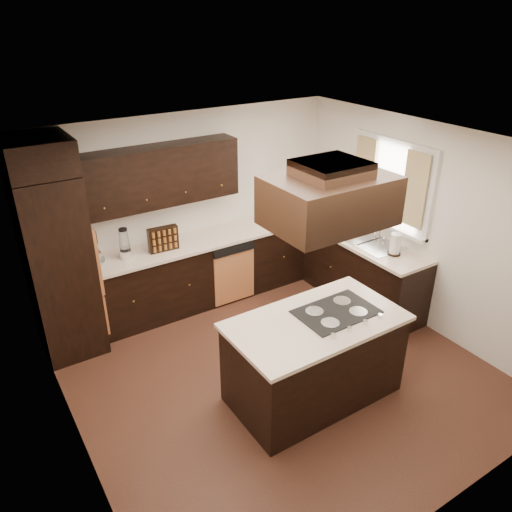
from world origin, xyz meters
The scene contains 30 objects.
floor centered at (0.00, 0.00, -0.01)m, with size 4.20×4.20×0.02m, color brown.
ceiling centered at (0.00, 0.00, 2.51)m, with size 4.20×4.20×0.02m, color white.
wall_back centered at (0.00, 2.11, 1.25)m, with size 4.20×0.02×2.50m, color silver.
wall_front centered at (0.00, -2.11, 1.25)m, with size 4.20×0.02×2.50m, color silver.
wall_left centered at (-2.11, 0.00, 1.25)m, with size 0.02×4.20×2.50m, color silver.
wall_right centered at (2.11, 0.00, 1.25)m, with size 0.02×4.20×2.50m, color silver.
oven_column centered at (-1.78, 1.71, 1.06)m, with size 0.65×0.75×2.12m, color black.
wall_oven_face centered at (-1.43, 1.71, 1.12)m, with size 0.05×0.62×0.78m, color #CC7945.
base_cabinets_back centered at (0.03, 1.80, 0.44)m, with size 2.93×0.60×0.88m, color black.
base_cabinets_right centered at (1.80, 0.90, 0.44)m, with size 0.60×2.40×0.88m, color black.
countertop_back centered at (0.03, 1.79, 0.90)m, with size 2.93×0.63×0.04m, color beige.
countertop_right centered at (1.79, 0.90, 0.90)m, with size 0.63×2.40×0.04m, color beige.
upper_cabinets centered at (-0.43, 1.93, 1.81)m, with size 2.00×0.34×0.72m, color black.
dishwasher_front centered at (0.33, 1.50, 0.40)m, with size 0.60×0.05×0.72m, color #CC7945.
window_frame centered at (2.07, 0.55, 1.65)m, with size 0.06×1.32×1.12m, color silver.
window_pane centered at (2.10, 0.55, 1.65)m, with size 0.00×1.20×1.00m, color white.
curtain_left centered at (2.01, 0.13, 1.70)m, with size 0.02×0.34×0.90m, color beige.
curtain_right centered at (2.01, 0.97, 1.70)m, with size 0.02×0.34×0.90m, color beige.
sink_rim centered at (1.80, 0.55, 0.92)m, with size 0.52×0.84×0.01m, color silver.
island centered at (0.09, -0.49, 0.44)m, with size 1.66×0.91×0.88m, color black.
island_top centered at (0.09, -0.49, 0.90)m, with size 1.72×0.97×0.04m, color beige.
cooktop centered at (0.35, -0.49, 0.93)m, with size 0.79×0.52×0.01m, color black.
range_hood centered at (0.10, -0.55, 2.16)m, with size 1.05×0.72×0.42m, color black.
hood_duct centered at (0.10, -0.55, 2.44)m, with size 0.55×0.50×0.13m, color black.
blender_base centered at (-0.99, 1.79, 0.97)m, with size 0.15×0.15×0.10m, color silver.
blender_pitcher centered at (-0.99, 1.79, 1.15)m, with size 0.13×0.13×0.26m, color silver.
spice_rack centered at (-0.53, 1.74, 1.08)m, with size 0.37×0.09×0.31m, color black.
mixing_bowl centered at (-1.37, 1.81, 0.95)m, with size 0.26×0.26×0.06m, color silver.
soap_bottle centered at (1.73, 1.11, 1.02)m, with size 0.09×0.09×0.20m, color silver.
paper_towel centered at (1.79, 0.12, 1.06)m, with size 0.13×0.13×0.27m, color silver.
Camera 1 is at (-2.56, -3.57, 3.62)m, focal length 35.00 mm.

